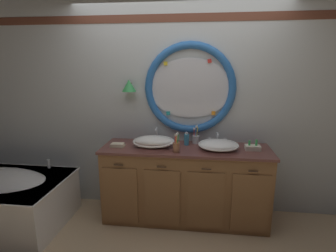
{
  "coord_description": "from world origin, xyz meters",
  "views": [
    {
      "loc": [
        0.28,
        -2.63,
        1.81
      ],
      "look_at": [
        -0.08,
        0.25,
        1.14
      ],
      "focal_mm": 28.42,
      "sensor_mm": 36.0,
      "label": 1
    }
  ],
  "objects_px": {
    "toothbrush_holder_right": "(196,139)",
    "folded_hand_towel": "(118,145)",
    "sink_basin_left": "(154,141)",
    "sink_basin_right": "(218,145)",
    "soap_dispenser": "(187,139)",
    "toiletry_basket": "(253,147)",
    "toothbrush_holder_left": "(176,146)"
  },
  "relations": [
    {
      "from": "sink_basin_left",
      "to": "toothbrush_holder_left",
      "type": "height_order",
      "value": "toothbrush_holder_left"
    },
    {
      "from": "sink_basin_right",
      "to": "soap_dispenser",
      "type": "relative_size",
      "value": 2.77
    },
    {
      "from": "toothbrush_holder_left",
      "to": "toiletry_basket",
      "type": "distance_m",
      "value": 0.85
    },
    {
      "from": "sink_basin_left",
      "to": "soap_dispenser",
      "type": "height_order",
      "value": "soap_dispenser"
    },
    {
      "from": "sink_basin_right",
      "to": "folded_hand_towel",
      "type": "bearing_deg",
      "value": -178.06
    },
    {
      "from": "sink_basin_left",
      "to": "toothbrush_holder_left",
      "type": "relative_size",
      "value": 2.17
    },
    {
      "from": "sink_basin_left",
      "to": "toothbrush_holder_right",
      "type": "xyz_separation_m",
      "value": [
        0.47,
        0.21,
        -0.01
      ]
    },
    {
      "from": "toothbrush_holder_left",
      "to": "folded_hand_towel",
      "type": "bearing_deg",
      "value": 170.75
    },
    {
      "from": "toothbrush_holder_left",
      "to": "soap_dispenser",
      "type": "bearing_deg",
      "value": 71.15
    },
    {
      "from": "sink_basin_right",
      "to": "toiletry_basket",
      "type": "distance_m",
      "value": 0.38
    },
    {
      "from": "toothbrush_holder_right",
      "to": "soap_dispenser",
      "type": "bearing_deg",
      "value": -143.02
    },
    {
      "from": "folded_hand_towel",
      "to": "toiletry_basket",
      "type": "relative_size",
      "value": 0.95
    },
    {
      "from": "folded_hand_towel",
      "to": "toiletry_basket",
      "type": "height_order",
      "value": "toiletry_basket"
    },
    {
      "from": "toothbrush_holder_left",
      "to": "toothbrush_holder_right",
      "type": "distance_m",
      "value": 0.41
    },
    {
      "from": "toothbrush_holder_left",
      "to": "toiletry_basket",
      "type": "height_order",
      "value": "toothbrush_holder_left"
    },
    {
      "from": "soap_dispenser",
      "to": "toiletry_basket",
      "type": "distance_m",
      "value": 0.74
    },
    {
      "from": "toothbrush_holder_right",
      "to": "folded_hand_towel",
      "type": "relative_size",
      "value": 1.42
    },
    {
      "from": "toothbrush_holder_left",
      "to": "folded_hand_towel",
      "type": "xyz_separation_m",
      "value": [
        -0.69,
        0.11,
        -0.05
      ]
    },
    {
      "from": "folded_hand_towel",
      "to": "sink_basin_left",
      "type": "bearing_deg",
      "value": 5.36
    },
    {
      "from": "soap_dispenser",
      "to": "folded_hand_towel",
      "type": "height_order",
      "value": "soap_dispenser"
    },
    {
      "from": "sink_basin_right",
      "to": "soap_dispenser",
      "type": "distance_m",
      "value": 0.38
    },
    {
      "from": "soap_dispenser",
      "to": "folded_hand_towel",
      "type": "distance_m",
      "value": 0.8
    },
    {
      "from": "toothbrush_holder_right",
      "to": "folded_hand_towel",
      "type": "distance_m",
      "value": 0.92
    },
    {
      "from": "sink_basin_right",
      "to": "toothbrush_holder_left",
      "type": "xyz_separation_m",
      "value": [
        -0.46,
        -0.15,
        0.01
      ]
    },
    {
      "from": "sink_basin_left",
      "to": "folded_hand_towel",
      "type": "bearing_deg",
      "value": -174.64
    },
    {
      "from": "soap_dispenser",
      "to": "toothbrush_holder_right",
      "type": "bearing_deg",
      "value": 36.98
    },
    {
      "from": "soap_dispenser",
      "to": "toiletry_basket",
      "type": "height_order",
      "value": "soap_dispenser"
    },
    {
      "from": "sink_basin_right",
      "to": "toothbrush_holder_right",
      "type": "distance_m",
      "value": 0.33
    },
    {
      "from": "toothbrush_holder_left",
      "to": "folded_hand_towel",
      "type": "distance_m",
      "value": 0.7
    },
    {
      "from": "sink_basin_left",
      "to": "sink_basin_right",
      "type": "relative_size",
      "value": 1.06
    },
    {
      "from": "sink_basin_right",
      "to": "toiletry_basket",
      "type": "height_order",
      "value": "toiletry_basket"
    },
    {
      "from": "toothbrush_holder_right",
      "to": "folded_hand_towel",
      "type": "bearing_deg",
      "value": -164.62
    }
  ]
}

